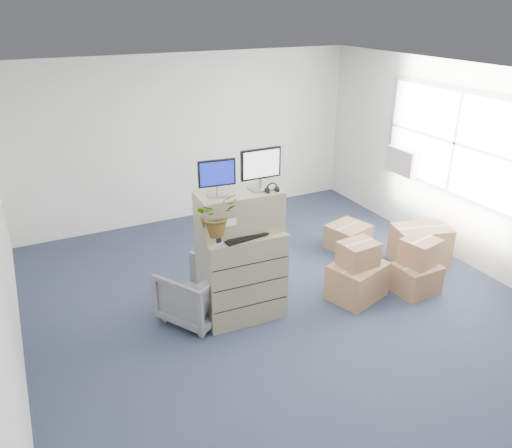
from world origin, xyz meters
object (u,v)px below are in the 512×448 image
Objects in this scene: monitor_right at (261,167)px; filing_cabinet_lower at (242,274)px; water_bottle at (241,219)px; potted_plant at (216,219)px; keyboard at (244,236)px; office_chair at (196,291)px; monitor_left at (217,176)px.

filing_cabinet_lower is at bearing -177.14° from monitor_right.
filing_cabinet_lower is 2.30× the size of monitor_right.
water_bottle is 0.56× the size of potted_plant.
office_chair is at bearing 140.33° from keyboard.
water_bottle is (-0.22, 0.05, -0.61)m from monitor_right.
monitor_left reaches higher than potted_plant.
keyboard is at bearing -7.76° from potted_plant.
monitor_right is (0.52, -0.03, 0.04)m from monitor_left.
potted_plant is at bearing -158.06° from water_bottle.
potted_plant is at bearing 164.37° from keyboard.
filing_cabinet_lower is at bearing -120.48° from water_bottle.
filing_cabinet_lower is 0.70m from water_bottle.
monitor_left reaches higher than keyboard.
potted_plant is 1.06m from office_chair.
monitor_right is at bearing -12.60° from water_bottle.
keyboard is (0.24, -0.18, -0.69)m from monitor_left.
water_bottle is 0.43m from potted_plant.
water_bottle is at bearing 10.39° from monitor_left.
potted_plant is 0.66× the size of office_chair.
filing_cabinet_lower is 2.67× the size of monitor_left.
filing_cabinet_lower is 4.00× the size of water_bottle.
water_bottle is 1.05m from office_chair.
office_chair is (-0.51, 0.31, -0.75)m from keyboard.
filing_cabinet_lower is 0.59m from keyboard.
keyboard is 0.70× the size of office_chair.
monitor_right is at bearing 9.67° from potted_plant.
monitor_left is 0.86× the size of monitor_right.
keyboard is (-0.02, -0.13, 0.57)m from filing_cabinet_lower.
monitor_right reaches higher than water_bottle.
monitor_right is 1.74× the size of water_bottle.
filing_cabinet_lower is 1.49× the size of office_chair.
keyboard is 0.24m from water_bottle.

